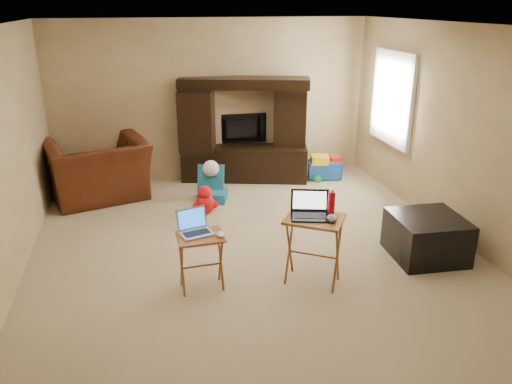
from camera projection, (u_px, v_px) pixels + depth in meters
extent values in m
plane|color=tan|center=(252.00, 250.00, 5.83)|extent=(5.50, 5.50, 0.00)
plane|color=silver|center=(251.00, 25.00, 4.94)|extent=(5.50, 5.50, 0.00)
plane|color=tan|center=(213.00, 101.00, 7.88)|extent=(5.00, 0.00, 5.00)
plane|color=tan|center=(358.00, 272.00, 2.88)|extent=(5.00, 0.00, 5.00)
plane|color=tan|center=(1.00, 163.00, 4.84)|extent=(0.00, 5.50, 5.50)
plane|color=tan|center=(457.00, 134.00, 5.92)|extent=(0.00, 5.50, 5.50)
plane|color=white|center=(393.00, 98.00, 7.27)|extent=(0.00, 1.20, 1.20)
cube|color=white|center=(392.00, 98.00, 7.27)|extent=(0.06, 1.14, 1.34)
cube|color=black|center=(244.00, 130.00, 7.88)|extent=(2.06, 1.03, 1.64)
imported|color=black|center=(242.00, 129.00, 8.07)|extent=(0.84, 0.16, 0.48)
imported|color=#4B1F10|center=(98.00, 170.00, 7.22)|extent=(1.61, 1.49, 0.87)
cube|color=black|center=(427.00, 237.00, 5.60)|extent=(0.80, 0.80, 0.48)
cube|color=#A65828|center=(201.00, 262.00, 4.95)|extent=(0.47, 0.38, 0.59)
cube|color=#925B23|center=(313.00, 250.00, 5.04)|extent=(0.71, 0.68, 0.72)
cube|color=#A2A2A6|center=(196.00, 223.00, 4.83)|extent=(0.36, 0.33, 0.24)
cube|color=black|center=(311.00, 206.00, 4.88)|extent=(0.45, 0.40, 0.24)
ellipsoid|color=silver|center=(220.00, 234.00, 4.82)|extent=(0.10, 0.13, 0.05)
ellipsoid|color=#3D3D42|center=(332.00, 219.00, 4.82)|extent=(0.12, 0.16, 0.06)
cylinder|color=red|center=(331.00, 203.00, 4.99)|extent=(0.07, 0.07, 0.22)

